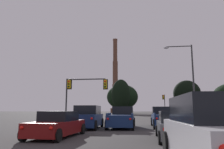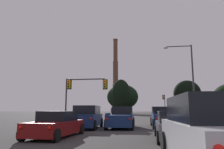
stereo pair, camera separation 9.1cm
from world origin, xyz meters
The scene contains 13 objects.
pickup_truck_right_lane_front centered at (3.34, 20.59, 0.80)m, with size 2.23×5.52×1.82m.
suv_right_lane_third centered at (3.12, 6.31, 0.90)m, with size 2.28×4.97×1.86m.
sedan_left_lane_second centered at (-3.39, 12.37, 0.67)m, with size 2.19×4.78×1.43m.
pickup_truck_center_lane_front centered at (-0.32, 19.43, 0.80)m, with size 2.21×5.52×1.82m.
suv_left_lane_front centered at (-3.08, 18.34, 0.90)m, with size 2.26×4.96×1.86m.
hatchback_right_lane_second centered at (2.98, 11.82, 0.66)m, with size 2.03×4.16×1.44m.
traffic_light_overhead_left centered at (-5.87, 25.99, 4.06)m, with size 5.27×0.50×5.32m.
traffic_light_far_right centered at (7.85, 60.97, 3.74)m, with size 0.78×0.50×5.69m.
street_lamp centered at (7.29, 27.70, 5.83)m, with size 3.51×0.36×9.59m.
smokestack centered at (-12.91, 129.09, 17.66)m, with size 5.71×5.71×44.93m.
treeline_left_mid centered at (-5.32, 84.92, 6.63)m, with size 12.05×10.84×11.42m.
treeline_center_right centered at (-5.58, 80.94, 7.23)m, with size 7.01×6.31×12.89m.
treeline_right_mid centered at (17.27, 76.95, 7.07)m, with size 9.08×8.17×11.59m.
Camera 2 is at (1.29, 0.30, 1.47)m, focal length 35.00 mm.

